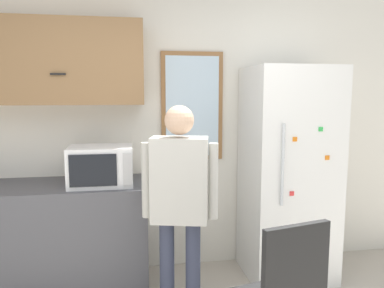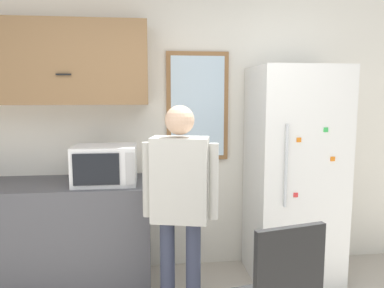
{
  "view_description": "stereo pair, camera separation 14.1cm",
  "coord_description": "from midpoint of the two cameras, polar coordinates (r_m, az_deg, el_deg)",
  "views": [
    {
      "loc": [
        -0.24,
        -1.43,
        1.66
      ],
      "look_at": [
        0.2,
        1.13,
        1.32
      ],
      "focal_mm": 35.0,
      "sensor_mm": 36.0,
      "label": 1
    },
    {
      "loc": [
        -0.1,
        -1.45,
        1.66
      ],
      "look_at": [
        0.2,
        1.13,
        1.32
      ],
      "focal_mm": 35.0,
      "sensor_mm": 36.0,
      "label": 2
    }
  ],
  "objects": [
    {
      "name": "refrigerator",
      "position": [
        3.5,
        16.33,
        -4.51
      ],
      "size": [
        0.75,
        0.71,
        1.91
      ],
      "color": "white",
      "rests_on": "ground_plane"
    },
    {
      "name": "microwave",
      "position": [
        3.18,
        -11.87,
        -3.1
      ],
      "size": [
        0.51,
        0.4,
        0.32
      ],
      "color": "white",
      "rests_on": "counter"
    },
    {
      "name": "counter",
      "position": [
        3.54,
        -22.86,
        -12.93
      ],
      "size": [
        2.09,
        0.64,
        0.93
      ],
      "color": "#4C4C51",
      "rests_on": "ground_plane"
    },
    {
      "name": "person",
      "position": [
        2.74,
        -0.36,
        -7.37
      ],
      "size": [
        0.54,
        0.31,
        1.59
      ],
      "rotation": [
        0.0,
        0.0,
        -0.24
      ],
      "color": "#33384C",
      "rests_on": "ground_plane"
    },
    {
      "name": "back_wall",
      "position": [
        3.55,
        -3.76,
        2.44
      ],
      "size": [
        6.0,
        0.06,
        2.7
      ],
      "color": "silver",
      "rests_on": "ground_plane"
    },
    {
      "name": "window",
      "position": [
        3.52,
        1.98,
        5.74
      ],
      "size": [
        0.58,
        0.05,
        1.01
      ],
      "color": "olive"
    },
    {
      "name": "upper_cabinets",
      "position": [
        3.49,
        -23.35,
        11.34
      ],
      "size": [
        2.09,
        0.34,
        0.71
      ],
      "color": "olive"
    }
  ]
}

